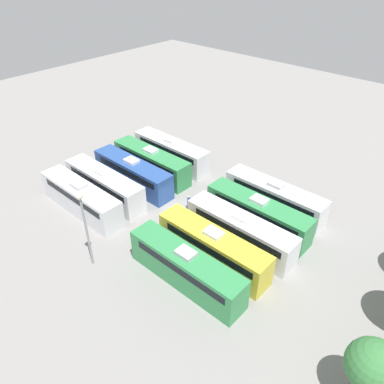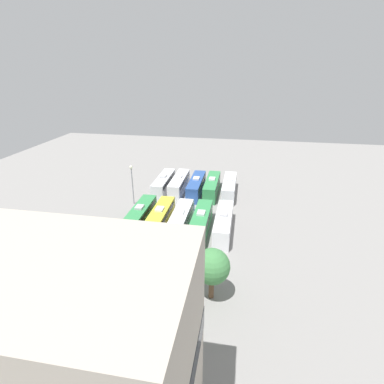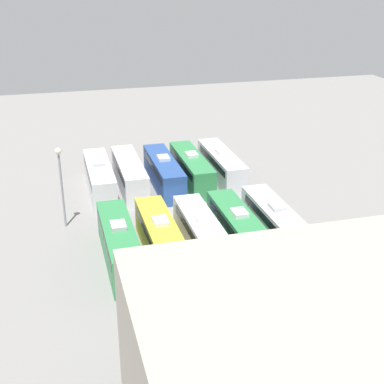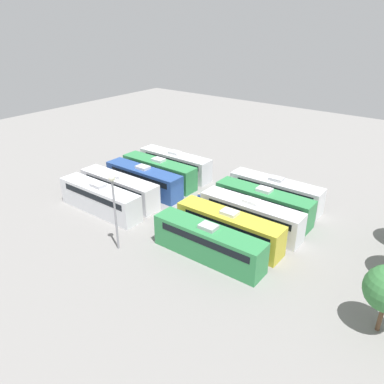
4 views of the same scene
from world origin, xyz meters
name	(u,v)px [view 4 (image 4 of 4)]	position (x,y,z in m)	size (l,w,h in m)	color
ground_plane	(189,208)	(0.00, 0.00, 0.00)	(115.97, 115.97, 0.00)	gray
bus_0	(175,163)	(-6.83, -7.79, 1.70)	(2.46, 11.04, 3.46)	silver
bus_1	(159,171)	(-3.33, -7.64, 1.70)	(2.46, 11.04, 3.46)	#338C4C
bus_2	(144,179)	(-0.14, -7.37, 1.70)	(2.46, 11.04, 3.46)	#284C93
bus_3	(119,188)	(3.54, -7.83, 1.70)	(2.46, 11.04, 3.46)	white
bus_4	(100,198)	(6.75, -7.53, 1.70)	(2.46, 11.04, 3.46)	silver
bus_5	(275,191)	(-6.87, 7.41, 1.70)	(2.46, 11.04, 3.46)	white
bus_6	(263,203)	(-3.36, 7.69, 1.70)	(2.46, 11.04, 3.46)	#338C4C
bus_7	(251,215)	(-0.09, 7.95, 1.70)	(2.46, 11.04, 3.46)	silver
bus_8	(229,227)	(3.35, 7.50, 1.70)	(2.46, 11.04, 3.46)	gold
bus_9	(208,242)	(6.74, 7.42, 1.70)	(2.46, 11.04, 3.46)	#338C4C
worker_person	(199,200)	(-0.96, 0.66, 0.82)	(0.36, 0.36, 1.77)	navy
light_pole	(114,200)	(10.74, -0.30, 5.20)	(0.60, 0.60, 7.64)	gray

